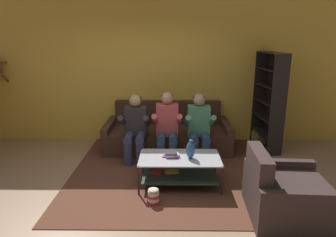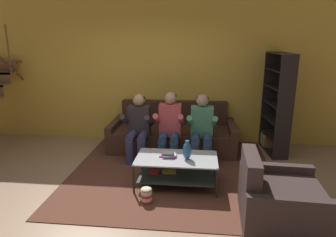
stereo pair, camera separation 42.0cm
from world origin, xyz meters
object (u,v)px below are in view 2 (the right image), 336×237
Objects in this scene: person_seated_middle at (170,125)px; armchair at (278,200)px; book_stack at (169,155)px; vase at (187,151)px; bookshelf at (278,108)px; couch at (173,134)px; person_seated_right at (202,126)px; person_seated_left at (138,125)px; popcorn_tub at (146,195)px; coffee_table at (176,167)px.

person_seated_middle is 1.20× the size of armchair.
person_seated_middle is at bearing 94.68° from book_stack.
vase is 0.15× the size of bookshelf.
couch is 0.87m from person_seated_right.
armchair is at bearing -40.85° from person_seated_left.
vase is 1.08× the size of book_stack.
bookshelf is at bearing 44.99° from popcorn_tub.
couch reaches higher than armchair.
person_seated_middle reaches higher than book_stack.
armchair is at bearing -102.32° from bookshelf.
person_seated_right is at bearing 117.19° from armchair.
book_stack is at bearing -117.27° from person_seated_right.
bookshelf is (1.87, 1.56, 0.36)m from book_stack.
person_seated_left is 1.32m from vase.
popcorn_tub is at bearing 171.01° from armchair.
coffee_table is 2.41m from bookshelf.
popcorn_tub is (-0.23, -0.54, -0.35)m from book_stack.
couch is 2.38× the size of armchair.
book_stack is (-0.27, 0.05, -0.10)m from vase.
popcorn_tub is at bearing -113.29° from book_stack.
person_seated_right is at bearing -155.38° from bookshelf.
bookshelf is (1.60, 1.61, 0.27)m from vase.
couch is 1.98× the size of person_seated_middle.
book_stack is at bearing -87.12° from couch.
bookshelf is at bearing 1.63° from couch.
person_seated_left is at bearing -179.56° from person_seated_middle.
vase reaches higher than popcorn_tub.
popcorn_tub is at bearing -115.82° from person_seated_right.
person_seated_right is 1.05m from coffee_table.
vase is at bearing -11.52° from book_stack.
vase is (0.34, -1.56, 0.28)m from couch.
coffee_table is at bearing 147.85° from armchair.
vase is at bearing -134.77° from bookshelf.
person_seated_left is at bearing 128.29° from coffee_table.
couch is 1.62m from vase.
coffee_table is at bearing -111.51° from person_seated_right.
vase is at bearing -70.64° from person_seated_middle.
person_seated_left is at bearing -165.60° from bookshelf.
popcorn_tub is at bearing -94.42° from couch.
person_seated_left is 0.96× the size of person_seated_middle.
person_seated_right reaches higher than coffee_table.
bookshelf is (2.49, 0.64, 0.20)m from person_seated_left.
person_seated_left is at bearing 139.15° from armchair.
coffee_table is at bearing -5.40° from book_stack.
person_seated_left reaches higher than book_stack.
armchair reaches higher than book_stack.
coffee_table is 4.22× the size of vase.
book_stack reaches higher than popcorn_tub.
couch reaches higher than book_stack.
coffee_table is 1.17× the size of armchair.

